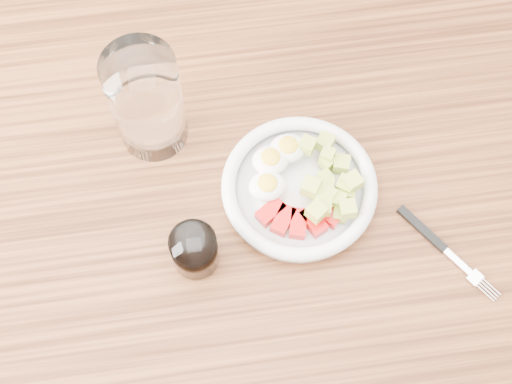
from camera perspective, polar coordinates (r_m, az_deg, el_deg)
ground at (r=1.71m, az=0.39°, el=-10.76°), size 4.00×4.00×0.00m
dining_table at (r=1.06m, az=0.61°, el=-3.17°), size 1.50×0.90×0.77m
bowl at (r=0.96m, az=3.52°, el=0.43°), size 0.21×0.21×0.05m
fork at (r=0.97m, az=14.14°, el=-3.81°), size 0.11×0.15×0.01m
water_glass at (r=0.95m, az=-8.74°, el=7.18°), size 0.10×0.10×0.17m
coffee_glass at (r=0.91m, az=-4.94°, el=-4.68°), size 0.06×0.06×0.07m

